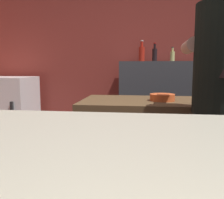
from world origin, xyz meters
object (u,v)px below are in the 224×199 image
at_px(bottle_hot_sauce, 155,54).
at_px(bottle_soy, 142,53).
at_px(mini_fridge, 6,116).
at_px(mixing_bowl, 162,97).
at_px(bottle_olive_oil, 172,56).

relative_size(bottle_hot_sauce, bottle_soy, 0.84).
xyz_separation_m(mini_fridge, bottle_soy, (1.73, 0.26, 0.80)).
bearing_deg(mini_fridge, mixing_bowl, -30.82).
relative_size(bottle_soy, bottle_olive_oil, 1.51).
bearing_deg(bottle_hot_sauce, mini_fridge, -174.74).
bearing_deg(bottle_olive_oil, mixing_bowl, -98.70).
height_order(mixing_bowl, bottle_hot_sauce, bottle_hot_sauce).
xyz_separation_m(mixing_bowl, bottle_olive_oil, (0.20, 1.34, 0.36)).
xyz_separation_m(mixing_bowl, bottle_hot_sauce, (-0.01, 1.31, 0.37)).
height_order(mini_fridge, mixing_bowl, mini_fridge).
bearing_deg(bottle_olive_oil, bottle_hot_sauce, -171.73).
bearing_deg(bottle_soy, bottle_olive_oil, -8.77).
height_order(mixing_bowl, bottle_olive_oil, bottle_olive_oil).
bearing_deg(mini_fridge, bottle_hot_sauce, 5.26).
xyz_separation_m(mini_fridge, bottle_olive_oil, (2.10, 0.21, 0.76)).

